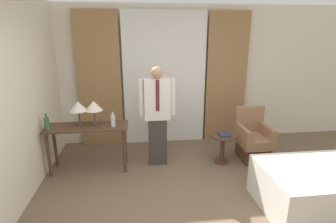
# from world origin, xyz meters

# --- Properties ---
(ground_plane) EXTENTS (16.00, 16.00, 0.00)m
(ground_plane) POSITION_xyz_m (0.00, 0.00, 0.00)
(ground_plane) COLOR brown
(wall_back) EXTENTS (10.00, 0.06, 2.70)m
(wall_back) POSITION_xyz_m (0.00, 2.64, 1.35)
(wall_back) COLOR silver
(wall_back) RESTS_ON ground_plane
(curtain_sheer_center) EXTENTS (1.61, 0.06, 2.58)m
(curtain_sheer_center) POSITION_xyz_m (0.00, 2.51, 1.29)
(curtain_sheer_center) COLOR white
(curtain_sheer_center) RESTS_ON ground_plane
(curtain_drape_left) EXTENTS (0.82, 0.06, 2.58)m
(curtain_drape_left) POSITION_xyz_m (-1.25, 2.51, 1.29)
(curtain_drape_left) COLOR #997047
(curtain_drape_left) RESTS_ON ground_plane
(curtain_drape_right) EXTENTS (0.82, 0.06, 2.58)m
(curtain_drape_right) POSITION_xyz_m (1.25, 2.51, 1.29)
(curtain_drape_right) COLOR #997047
(curtain_drape_right) RESTS_ON ground_plane
(desk) EXTENTS (1.27, 0.46, 0.76)m
(desk) POSITION_xyz_m (-1.35, 1.46, 0.63)
(desk) COLOR #4C3323
(desk) RESTS_ON ground_plane
(table_lamp_left) EXTENTS (0.28, 0.28, 0.39)m
(table_lamp_left) POSITION_xyz_m (-1.47, 1.54, 1.05)
(table_lamp_left) COLOR #4C4238
(table_lamp_left) RESTS_ON desk
(table_lamp_right) EXTENTS (0.28, 0.28, 0.39)m
(table_lamp_right) POSITION_xyz_m (-1.23, 1.54, 1.05)
(table_lamp_right) COLOR #4C4238
(table_lamp_right) RESTS_ON desk
(bottle_near_edge) EXTENTS (0.07, 0.07, 0.23)m
(bottle_near_edge) POSITION_xyz_m (-0.93, 1.40, 0.86)
(bottle_near_edge) COLOR silver
(bottle_near_edge) RESTS_ON desk
(bottle_by_lamp) EXTENTS (0.08, 0.08, 0.26)m
(bottle_by_lamp) POSITION_xyz_m (-1.91, 1.35, 0.86)
(bottle_by_lamp) COLOR #336638
(bottle_by_lamp) RESTS_ON desk
(person) EXTENTS (0.61, 0.20, 1.67)m
(person) POSITION_xyz_m (-0.23, 1.54, 0.91)
(person) COLOR #38332D
(person) RESTS_ON ground_plane
(armchair) EXTENTS (0.52, 0.62, 0.90)m
(armchair) POSITION_xyz_m (1.46, 1.53, 0.34)
(armchair) COLOR #4C3323
(armchair) RESTS_ON ground_plane
(side_table) EXTENTS (0.47, 0.47, 0.51)m
(side_table) POSITION_xyz_m (0.88, 1.44, 0.35)
(side_table) COLOR #4C3323
(side_table) RESTS_ON ground_plane
(book) EXTENTS (0.18, 0.22, 0.03)m
(book) POSITION_xyz_m (0.89, 1.41, 0.53)
(book) COLOR #2D334C
(book) RESTS_ON side_table
(bed_corner) EXTENTS (1.40, 1.00, 0.55)m
(bed_corner) POSITION_xyz_m (1.68, 0.09, 0.28)
(bed_corner) COLOR silver
(bed_corner) RESTS_ON ground_plane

